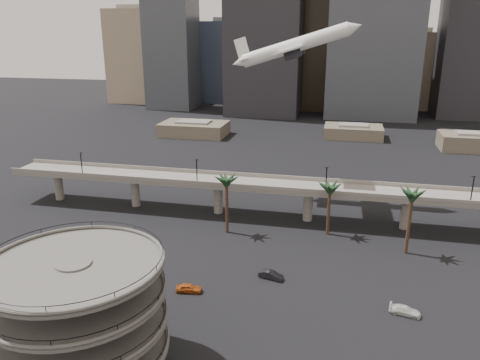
% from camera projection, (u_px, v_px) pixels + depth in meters
% --- Properties ---
extents(parking_ramp, '(22.20, 22.20, 17.35)m').
position_uv_depth(parking_ramp, '(79.00, 308.00, 58.80)').
color(parking_ramp, '#52504C').
rests_on(parking_ramp, ground).
extents(overpass, '(130.00, 9.30, 14.70)m').
position_uv_depth(overpass, '(262.00, 188.00, 111.64)').
color(overpass, slate).
rests_on(overpass, ground).
extents(palm_trees, '(42.40, 10.40, 14.00)m').
position_uv_depth(palm_trees, '(320.00, 189.00, 97.84)').
color(palm_trees, '#462F1E').
rests_on(palm_trees, ground).
extents(low_buildings, '(135.00, 27.50, 6.80)m').
position_uv_depth(low_buildings, '(316.00, 133.00, 192.66)').
color(low_buildings, brown).
rests_on(low_buildings, ground).
extents(skyline, '(269.00, 86.00, 123.59)m').
position_uv_depth(skyline, '(345.00, 27.00, 247.50)').
color(skyline, gray).
rests_on(skyline, ground).
extents(airborne_jet, '(33.05, 29.23, 12.97)m').
position_uv_depth(airborne_jet, '(294.00, 46.00, 117.30)').
color(airborne_jet, white).
rests_on(airborne_jet, ground).
extents(car_a, '(4.66, 2.38, 1.52)m').
position_uv_depth(car_a, '(189.00, 288.00, 80.67)').
color(car_a, '#BD591B').
rests_on(car_a, ground).
extents(car_b, '(4.77, 2.58, 1.49)m').
position_uv_depth(car_b, '(271.00, 275.00, 85.03)').
color(car_b, black).
rests_on(car_b, ground).
extents(car_c, '(5.15, 2.92, 1.41)m').
position_uv_depth(car_c, '(405.00, 310.00, 74.30)').
color(car_c, silver).
rests_on(car_c, ground).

